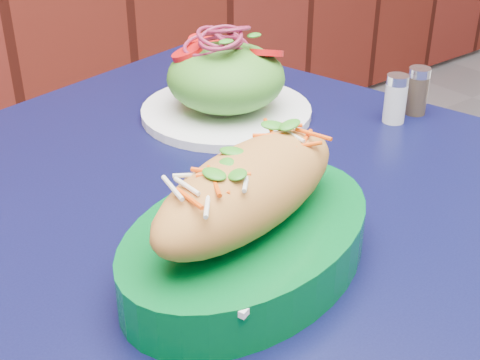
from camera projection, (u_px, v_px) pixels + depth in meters
cafe_table at (217, 270)px, 0.76m from camera, size 0.96×0.96×0.75m
banh_mi_basket at (248, 223)px, 0.59m from camera, size 0.31×0.24×0.13m
salad_plate at (226, 83)px, 0.90m from camera, size 0.23×0.23×0.13m
salt_shaker at (396, 99)px, 0.89m from camera, size 0.03×0.03×0.07m
pepper_shaker at (417, 91)px, 0.91m from camera, size 0.03×0.03×0.07m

